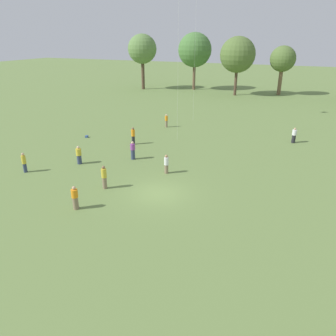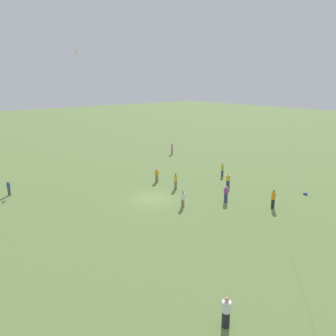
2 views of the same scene
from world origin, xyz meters
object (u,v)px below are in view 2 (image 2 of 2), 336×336
person_2 (172,149)px  person_8 (222,170)px  person_5 (226,312)px  person_7 (9,188)px  picnic_bag_0 (305,194)px  person_1 (273,199)px  person_10 (183,199)px  person_4 (157,175)px  person_9 (176,181)px  person_11 (228,181)px  person_6 (226,194)px  kite_1 (77,63)px

person_2 → person_8: size_ratio=1.06×
person_5 → person_8: (-20.37, -17.82, 0.06)m
person_7 → picnic_bag_0: size_ratio=3.66×
person_2 → person_7: bearing=124.0°
person_7 → picnic_bag_0: person_7 is taller
person_1 → person_10: bearing=-87.7°
person_4 → person_7: bearing=-134.0°
person_9 → person_11: 6.09m
person_8 → person_9: 8.02m
person_10 → person_11: bearing=96.5°
person_2 → person_7: size_ratio=1.15×
person_4 → picnic_bag_0: (-9.47, 14.00, -0.71)m
person_4 → person_6: bearing=-14.5°
person_11 → picnic_bag_0: (-4.45, 7.07, -0.70)m
person_5 → person_7: size_ratio=1.04×
kite_1 → person_6: bearing=84.0°
person_5 → person_11: 22.54m
person_7 → picnic_bag_0: (-24.60, 20.39, -0.69)m
person_1 → person_8: bearing=-159.6°
person_10 → kite_1: kite_1 is taller
person_8 → person_9: (8.02, -0.01, 0.05)m
person_4 → person_7: (15.13, -6.39, -0.01)m
person_7 → kite_1: 21.31m
person_1 → person_2: 25.67m
person_4 → kite_1: bearing=165.3°
person_7 → person_10: 18.80m
person_5 → kite_1: size_ratio=0.10×
person_4 → person_10: (3.10, 8.05, 0.01)m
person_1 → person_5: size_ratio=1.11×
person_1 → person_9: size_ratio=1.01×
person_1 → person_4: (3.33, -13.91, -0.11)m
person_8 → person_9: person_9 is taller
person_8 → person_1: bearing=-14.4°
person_2 → person_8: bearing=-168.4°
person_2 → person_7: (26.57, 4.05, -0.13)m
person_9 → picnic_bag_0: 14.18m
person_11 → person_7: bearing=-135.9°
person_6 → person_7: 23.02m
person_5 → picnic_bag_0: bearing=-96.6°
person_4 → kite_1: size_ratio=0.10×
person_6 → person_9: (1.13, -6.43, 0.07)m
person_7 → person_1: bearing=177.2°
kite_1 → picnic_bag_0: kite_1 is taller
person_9 → picnic_bag_0: (-9.47, 10.53, -0.81)m
person_1 → picnic_bag_0: (-6.15, 0.09, -0.82)m
person_10 → person_11: person_11 is taller
person_10 → person_6: bearing=65.1°
person_2 → person_6: size_ratio=1.06×
picnic_bag_0 → person_11: bearing=-57.8°
kite_1 → person_10: bearing=74.5°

